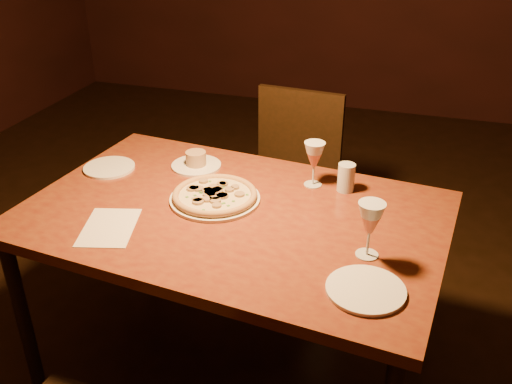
% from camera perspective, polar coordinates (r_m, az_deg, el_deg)
% --- Properties ---
extents(dining_table, '(1.54, 1.08, 0.78)m').
position_cam_1_polar(dining_table, '(2.03, -2.32, -3.61)').
color(dining_table, brown).
rests_on(dining_table, floor).
extents(chair_far, '(0.48, 0.48, 0.91)m').
position_cam_1_polar(chair_far, '(2.86, 3.44, 1.81)').
color(chair_far, black).
rests_on(chair_far, floor).
extents(pizza_plate, '(0.33, 0.33, 0.04)m').
position_cam_1_polar(pizza_plate, '(2.06, -4.14, -0.36)').
color(pizza_plate, white).
rests_on(pizza_plate, dining_table).
extents(ramekin_saucer, '(0.20, 0.20, 0.06)m').
position_cam_1_polar(ramekin_saucer, '(2.32, -6.01, 3.02)').
color(ramekin_saucer, white).
rests_on(ramekin_saucer, dining_table).
extents(wine_glass_far, '(0.08, 0.08, 0.17)m').
position_cam_1_polar(wine_glass_far, '(2.14, 5.80, 2.79)').
color(wine_glass_far, '#C06650').
rests_on(wine_glass_far, dining_table).
extents(wine_glass_right, '(0.08, 0.08, 0.18)m').
position_cam_1_polar(wine_glass_right, '(1.75, 11.28, -3.73)').
color(wine_glass_right, '#C06650').
rests_on(wine_glass_right, dining_table).
extents(water_tumbler, '(0.06, 0.06, 0.11)m').
position_cam_1_polar(water_tumbler, '(2.14, 9.00, 1.44)').
color(water_tumbler, silver).
rests_on(water_tumbler, dining_table).
extents(side_plate_left, '(0.20, 0.20, 0.01)m').
position_cam_1_polar(side_plate_left, '(2.37, -14.47, 2.38)').
color(side_plate_left, white).
rests_on(side_plate_left, dining_table).
extents(side_plate_near, '(0.23, 0.23, 0.01)m').
position_cam_1_polar(side_plate_near, '(1.65, 10.91, -9.57)').
color(side_plate_near, white).
rests_on(side_plate_near, dining_table).
extents(menu_card, '(0.23, 0.28, 0.00)m').
position_cam_1_polar(menu_card, '(1.97, -14.47, -3.43)').
color(menu_card, silver).
rests_on(menu_card, dining_table).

